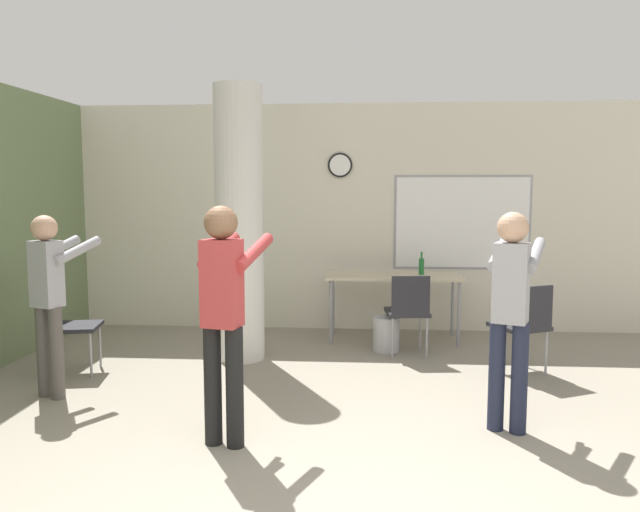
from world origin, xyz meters
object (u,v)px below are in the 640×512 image
Objects in this scene: person_playing_front at (224,306)px; person_playing_side at (511,304)px; chair_by_left_wall at (67,321)px; bottle_on_table at (421,266)px; chair_mid_room at (524,322)px; person_watching_back at (50,291)px; chair_table_right at (408,308)px; folding_table at (394,280)px.

person_playing_side is at bearing 10.98° from person_playing_front.
bottle_on_table is at bearing 24.73° from chair_by_left_wall.
chair_mid_room is (0.85, -1.34, -0.36)m from bottle_on_table.
person_playing_side reaches higher than chair_by_left_wall.
person_playing_front is at bearing -27.47° from person_watching_back.
person_watching_back reaches higher than chair_table_right.
folding_table is 3.36m from person_playing_front.
chair_mid_room is 3.10m from person_playing_front.
chair_mid_room is 0.54× the size of person_playing_side.
person_playing_front is (-1.29, -3.09, 0.27)m from folding_table.
chair_by_left_wall is 1.00× the size of chair_mid_room.
person_watching_back is 0.97× the size of person_playing_side.
chair_by_left_wall and chair_table_right have the same top height.
chair_mid_room is (1.17, -1.28, -0.20)m from folding_table.
chair_by_left_wall is 2.47m from person_playing_front.
chair_by_left_wall is (-3.49, -1.61, -0.36)m from bottle_on_table.
chair_by_left_wall is 0.54× the size of person_playing_side.
person_playing_side is at bearing -16.52° from chair_by_left_wall.
chair_table_right is at bearing 26.45° from person_watching_back.
person_watching_back is at bearing 152.53° from person_playing_front.
person_watching_back is (-3.30, -2.27, 0.04)m from bottle_on_table.
folding_table is 0.97× the size of person_playing_side.
person_watching_back is at bearing -167.29° from chair_mid_room.
chair_by_left_wall is 4.35m from chair_mid_room.
person_playing_front is at bearing -112.69° from folding_table.
chair_by_left_wall is at bearing 163.48° from person_playing_side.
chair_table_right is at bearing 149.97° from chair_mid_room.
chair_mid_room is (4.34, 0.27, 0.00)m from chair_by_left_wall.
folding_table is at bearing 100.54° from chair_table_right.
chair_mid_room reaches higher than folding_table.
person_playing_front is at bearing -120.38° from chair_table_right.
chair_table_right is at bearing 106.10° from person_playing_side.
chair_table_right is 0.56× the size of person_watching_back.
person_playing_front reaches higher than chair_table_right.
chair_by_left_wall is at bearing -155.27° from bottle_on_table.
person_playing_side is (3.69, -0.49, 0.03)m from person_watching_back.
person_watching_back is (0.19, -0.66, 0.40)m from chair_by_left_wall.
person_playing_side is (3.88, -1.15, 0.43)m from chair_by_left_wall.
person_playing_side is (0.71, -2.70, 0.24)m from folding_table.
chair_mid_room is 0.53× the size of person_playing_front.
folding_table is 3.72m from person_watching_back.
chair_table_right is 2.16m from person_playing_side.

